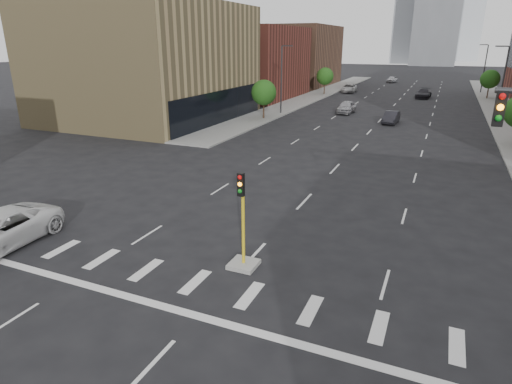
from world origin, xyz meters
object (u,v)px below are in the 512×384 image
Objects in this scene: car_mid_right at (391,117)px; car_far_left at (349,88)px; car_near_left at (346,107)px; car_distant at (392,79)px; car_deep_right at (423,93)px; median_traffic_signal at (243,247)px.

car_far_left reaches higher than car_mid_right.
car_near_left is 52.81m from car_distant.
car_mid_right is 0.76× the size of car_far_left.
car_deep_right is (8.90, 22.66, -0.03)m from car_near_left.
car_near_left is at bearing -79.91° from car_distant.
car_distant is (-6.87, 58.50, 0.02)m from car_mid_right.
median_traffic_signal is 45.56m from car_near_left.
car_far_left is (-10.50, 71.89, -0.17)m from median_traffic_signal.
car_deep_right is at bearing -20.64° from car_far_left.
median_traffic_signal is 0.76× the size of car_far_left.
car_deep_right reaches higher than car_mid_right.
median_traffic_signal reaches higher than car_near_left.
median_traffic_signal is 0.99× the size of car_mid_right.
car_mid_right is 28.44m from car_deep_right.
car_mid_right is at bearing -74.58° from car_far_left.
car_deep_right is (14.13, -3.97, 0.02)m from car_far_left.
car_mid_right is (1.50, 39.57, -0.24)m from median_traffic_signal.
median_traffic_signal is 1.00× the size of car_distant.
median_traffic_signal is 0.88× the size of car_near_left.
median_traffic_signal is at bearing -86.64° from car_far_left.
median_traffic_signal is 98.21m from car_distant.
car_near_left is at bearing 96.65° from median_traffic_signal.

